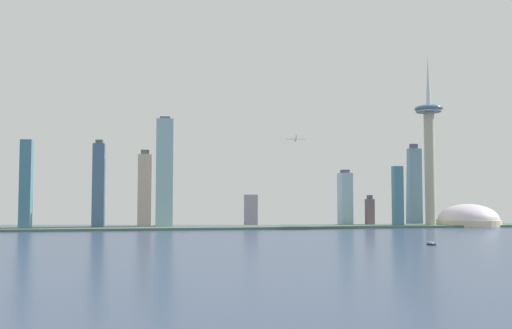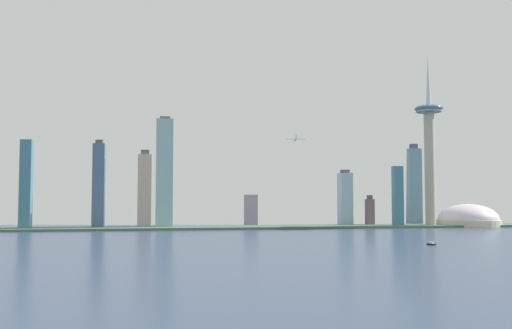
{
  "view_description": "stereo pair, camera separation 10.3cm",
  "coord_description": "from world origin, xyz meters",
  "px_view_note": "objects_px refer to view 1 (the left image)",
  "views": [
    {
      "loc": [
        -159.51,
        -379.31,
        52.42
      ],
      "look_at": [
        -22.81,
        483.87,
        103.29
      ],
      "focal_mm": 38.33,
      "sensor_mm": 36.0,
      "label": 1
    },
    {
      "loc": [
        -159.41,
        -379.33,
        52.42
      ],
      "look_at": [
        -22.81,
        483.87,
        103.29
      ],
      "focal_mm": 38.33,
      "sensor_mm": 36.0,
      "label": 2
    }
  ],
  "objects_px": {
    "skyscraper_4": "(413,186)",
    "skyscraper_8": "(99,185)",
    "skyscraper_3": "(398,197)",
    "channel_buoy_0": "(433,243)",
    "skyscraper_6": "(251,210)",
    "observation_tower": "(429,141)",
    "skyscraper_2": "(370,212)",
    "stadium_dome": "(468,220)",
    "skyscraper_5": "(345,199)",
    "skyscraper_7": "(26,185)",
    "boat_0": "(431,244)",
    "skyscraper_0": "(145,189)",
    "airplane": "(295,140)",
    "skyscraper_1": "(165,173)"
  },
  "relations": [
    {
      "from": "skyscraper_2",
      "to": "skyscraper_6",
      "type": "relative_size",
      "value": 0.98
    },
    {
      "from": "skyscraper_1",
      "to": "skyscraper_8",
      "type": "bearing_deg",
      "value": 179.28
    },
    {
      "from": "stadium_dome",
      "to": "skyscraper_5",
      "type": "relative_size",
      "value": 1.09
    },
    {
      "from": "skyscraper_0",
      "to": "boat_0",
      "type": "xyz_separation_m",
      "value": [
        321.72,
        -435.22,
        -63.56
      ]
    },
    {
      "from": "skyscraper_4",
      "to": "skyscraper_7",
      "type": "relative_size",
      "value": 1.06
    },
    {
      "from": "observation_tower",
      "to": "skyscraper_3",
      "type": "bearing_deg",
      "value": -177.33
    },
    {
      "from": "skyscraper_4",
      "to": "skyscraper_8",
      "type": "xyz_separation_m",
      "value": [
        -553.76,
        -32.26,
        -1.46
      ]
    },
    {
      "from": "observation_tower",
      "to": "skyscraper_4",
      "type": "relative_size",
      "value": 2.02
    },
    {
      "from": "stadium_dome",
      "to": "skyscraper_6",
      "type": "relative_size",
      "value": 1.96
    },
    {
      "from": "stadium_dome",
      "to": "skyscraper_0",
      "type": "bearing_deg",
      "value": 170.39
    },
    {
      "from": "skyscraper_6",
      "to": "observation_tower",
      "type": "bearing_deg",
      "value": -19.0
    },
    {
      "from": "observation_tower",
      "to": "channel_buoy_0",
      "type": "distance_m",
      "value": 375.02
    },
    {
      "from": "skyscraper_7",
      "to": "skyscraper_8",
      "type": "xyz_separation_m",
      "value": [
        104.56,
        29.51,
        0.19
      ]
    },
    {
      "from": "skyscraper_4",
      "to": "skyscraper_3",
      "type": "bearing_deg",
      "value": -130.36
    },
    {
      "from": "skyscraper_3",
      "to": "skyscraper_6",
      "type": "relative_size",
      "value": 1.86
    },
    {
      "from": "skyscraper_4",
      "to": "skyscraper_7",
      "type": "distance_m",
      "value": 661.22
    },
    {
      "from": "stadium_dome",
      "to": "skyscraper_2",
      "type": "bearing_deg",
      "value": 173.7
    },
    {
      "from": "skyscraper_4",
      "to": "boat_0",
      "type": "relative_size",
      "value": 14.21
    },
    {
      "from": "skyscraper_3",
      "to": "airplane",
      "type": "height_order",
      "value": "airplane"
    },
    {
      "from": "skyscraper_4",
      "to": "skyscraper_7",
      "type": "bearing_deg",
      "value": -174.64
    },
    {
      "from": "observation_tower",
      "to": "boat_0",
      "type": "relative_size",
      "value": 28.64
    },
    {
      "from": "skyscraper_1",
      "to": "skyscraper_2",
      "type": "distance_m",
      "value": 359.84
    },
    {
      "from": "airplane",
      "to": "skyscraper_3",
      "type": "bearing_deg",
      "value": -64.52
    },
    {
      "from": "skyscraper_3",
      "to": "channel_buoy_0",
      "type": "bearing_deg",
      "value": -106.89
    },
    {
      "from": "observation_tower",
      "to": "skyscraper_0",
      "type": "bearing_deg",
      "value": 166.68
    },
    {
      "from": "boat_0",
      "to": "airplane",
      "type": "xyz_separation_m",
      "value": [
        -88.49,
        259.05,
        137.55
      ]
    },
    {
      "from": "observation_tower",
      "to": "skyscraper_7",
      "type": "xyz_separation_m",
      "value": [
        -656.81,
        7.76,
        -77.01
      ]
    },
    {
      "from": "skyscraper_0",
      "to": "skyscraper_1",
      "type": "height_order",
      "value": "skyscraper_1"
    },
    {
      "from": "stadium_dome",
      "to": "skyscraper_4",
      "type": "distance_m",
      "value": 111.56
    },
    {
      "from": "skyscraper_5",
      "to": "skyscraper_0",
      "type": "bearing_deg",
      "value": 171.3
    },
    {
      "from": "skyscraper_6",
      "to": "skyscraper_7",
      "type": "xyz_separation_m",
      "value": [
        -362.44,
        -93.62,
        41.97
      ]
    },
    {
      "from": "stadium_dome",
      "to": "skyscraper_5",
      "type": "bearing_deg",
      "value": 168.89
    },
    {
      "from": "observation_tower",
      "to": "stadium_dome",
      "type": "bearing_deg",
      "value": 13.38
    },
    {
      "from": "skyscraper_2",
      "to": "skyscraper_8",
      "type": "relative_size",
      "value": 0.38
    },
    {
      "from": "skyscraper_1",
      "to": "skyscraper_6",
      "type": "relative_size",
      "value": 3.32
    },
    {
      "from": "skyscraper_2",
      "to": "boat_0",
      "type": "distance_m",
      "value": 366.11
    },
    {
      "from": "skyscraper_6",
      "to": "boat_0",
      "type": "distance_m",
      "value": 443.56
    },
    {
      "from": "skyscraper_5",
      "to": "skyscraper_7",
      "type": "height_order",
      "value": "skyscraper_7"
    },
    {
      "from": "skyscraper_2",
      "to": "skyscraper_7",
      "type": "relative_size",
      "value": 0.39
    },
    {
      "from": "airplane",
      "to": "skyscraper_7",
      "type": "bearing_deg",
      "value": 88.49
    },
    {
      "from": "skyscraper_2",
      "to": "skyscraper_5",
      "type": "distance_m",
      "value": 48.92
    },
    {
      "from": "stadium_dome",
      "to": "airplane",
      "type": "xyz_separation_m",
      "value": [
        -329.63,
        -80.85,
        128.75
      ]
    },
    {
      "from": "skyscraper_0",
      "to": "skyscraper_6",
      "type": "bearing_deg",
      "value": -3.94
    },
    {
      "from": "observation_tower",
      "to": "boat_0",
      "type": "height_order",
      "value": "observation_tower"
    },
    {
      "from": "stadium_dome",
      "to": "skyscraper_1",
      "type": "height_order",
      "value": "skyscraper_1"
    },
    {
      "from": "skyscraper_6",
      "to": "skyscraper_7",
      "type": "relative_size",
      "value": 0.4
    },
    {
      "from": "observation_tower",
      "to": "stadium_dome",
      "type": "height_order",
      "value": "observation_tower"
    },
    {
      "from": "skyscraper_2",
      "to": "skyscraper_6",
      "type": "distance_m",
      "value": 210.22
    },
    {
      "from": "skyscraper_4",
      "to": "skyscraper_8",
      "type": "bearing_deg",
      "value": -176.67
    },
    {
      "from": "skyscraper_8",
      "to": "airplane",
      "type": "height_order",
      "value": "airplane"
    }
  ]
}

